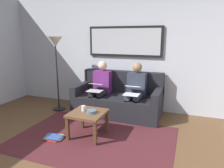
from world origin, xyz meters
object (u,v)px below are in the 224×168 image
at_px(couch, 119,99).
at_px(laptop_silver, 96,87).
at_px(person_right, 101,86).
at_px(coffee_table, 88,116).
at_px(bowl, 91,112).
at_px(framed_mirror, 125,42).
at_px(person_left, 136,89).
at_px(laptop_white, 133,90).
at_px(cup, 83,108).
at_px(standing_lamp, 56,50).
at_px(magazine_stack, 54,137).

bearing_deg(couch, laptop_silver, 38.45).
relative_size(person_right, laptop_silver, 3.19).
bearing_deg(coffee_table, bowl, 168.01).
bearing_deg(coffee_table, laptop_silver, -74.31).
bearing_deg(framed_mirror, bowl, 88.02).
xyz_separation_m(person_left, laptop_white, (0.00, 0.23, 0.02)).
bearing_deg(bowl, laptop_silver, -70.10).
relative_size(person_left, laptop_silver, 3.19).
height_order(cup, laptop_white, laptop_white).
bearing_deg(person_right, person_left, 180.00).
bearing_deg(framed_mirror, standing_lamp, 25.57).
bearing_deg(cup, coffee_table, 162.11).
xyz_separation_m(framed_mirror, person_right, (0.39, 0.46, -0.94)).
distance_m(laptop_white, laptop_silver, 0.78).
bearing_deg(cup, person_right, -81.78).
xyz_separation_m(couch, framed_mirror, (0.00, -0.39, 1.24)).
height_order(coffee_table, laptop_white, laptop_white).
height_order(framed_mirror, person_right, framed_mirror).
distance_m(bowl, magazine_stack, 0.77).
bearing_deg(couch, bowl, 87.40).
xyz_separation_m(coffee_table, laptop_white, (-0.53, -0.92, 0.27)).
bearing_deg(magazine_stack, standing_lamp, -59.12).
xyz_separation_m(couch, cup, (0.23, 1.19, 0.16)).
bearing_deg(magazine_stack, laptop_white, -130.10).
distance_m(couch, standing_lamp, 1.75).
bearing_deg(standing_lamp, framed_mirror, -154.43).
relative_size(coffee_table, person_left, 0.50).
xyz_separation_m(person_right, standing_lamp, (0.98, 0.20, 0.76)).
bearing_deg(person_right, framed_mirror, -130.52).
xyz_separation_m(person_right, magazine_stack, (0.24, 1.44, -0.58)).
xyz_separation_m(bowl, person_left, (-0.45, -1.17, 0.15)).
bearing_deg(laptop_silver, framed_mirror, -119.19).
bearing_deg(laptop_silver, bowl, 109.90).
height_order(couch, coffee_table, couch).
xyz_separation_m(person_left, laptop_silver, (0.78, 0.24, 0.02)).
distance_m(coffee_table, bowl, 0.12).
bearing_deg(couch, laptop_white, 142.36).
relative_size(coffee_table, cup, 6.34).
bearing_deg(coffee_table, magazine_stack, 30.79).
xyz_separation_m(couch, person_left, (-0.39, 0.07, 0.30)).
distance_m(framed_mirror, magazine_stack, 2.52).
distance_m(framed_mirror, coffee_table, 2.00).
distance_m(couch, coffee_table, 1.23).
height_order(coffee_table, standing_lamp, standing_lamp).
xyz_separation_m(coffee_table, person_right, (0.25, -1.15, 0.25)).
xyz_separation_m(coffee_table, laptop_silver, (0.25, -0.91, 0.27)).
distance_m(framed_mirror, standing_lamp, 1.53).
height_order(laptop_white, standing_lamp, standing_lamp).
relative_size(framed_mirror, laptop_silver, 4.74).
xyz_separation_m(coffee_table, cup, (0.09, -0.03, 0.11)).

